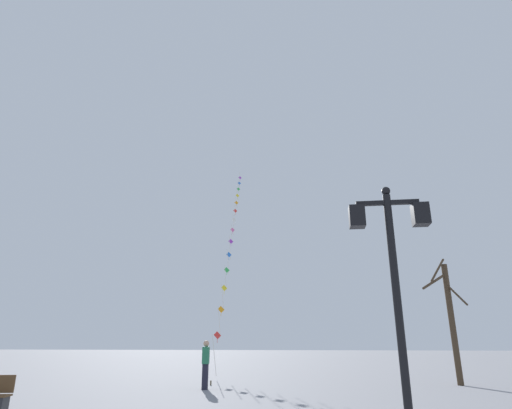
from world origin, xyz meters
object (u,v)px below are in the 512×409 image
object	(u,v)px
twin_lantern_lamp_post	(393,258)
bare_tree	(451,318)
kite_flyer	(206,363)
kite_train	(232,230)

from	to	relation	value
twin_lantern_lamp_post	bare_tree	size ratio (longest dim) A/B	0.86
kite_flyer	bare_tree	xyz separation A→B (m)	(9.76, 2.80, 1.72)
twin_lantern_lamp_post	bare_tree	bearing A→B (deg)	69.49
kite_train	kite_flyer	size ratio (longest dim) A/B	14.42
bare_tree	kite_train	bearing A→B (deg)	135.57
kite_flyer	kite_train	bearing A→B (deg)	-0.02
twin_lantern_lamp_post	kite_flyer	xyz separation A→B (m)	(-5.47, 8.66, -2.16)
kite_train	twin_lantern_lamp_post	bearing A→B (deg)	-72.36
kite_flyer	bare_tree	bearing A→B (deg)	-81.14
kite_train	bare_tree	world-z (taller)	kite_train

